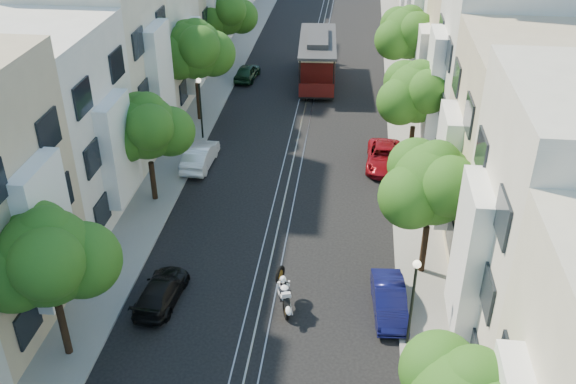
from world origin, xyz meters
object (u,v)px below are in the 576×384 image
(cable_car, at_px, (317,57))
(parked_car_w_far, at_px, (247,72))
(parked_car_e_mid, at_px, (389,300))
(parked_car_w_mid, at_px, (200,156))
(tree_w_a, at_px, (49,259))
(tree_e_c, at_px, (417,94))
(tree_w_c, at_px, (196,51))
(tree_w_d, at_px, (227,14))
(parked_car_e_far, at_px, (384,157))
(parked_car_w_near, at_px, (161,291))
(tree_w_b, at_px, (148,129))
(tree_e_b, at_px, (434,186))
(lamp_east, at_px, (414,291))
(lamp_west, at_px, (200,99))
(sportbike_rider, at_px, (284,292))
(tree_e_d, at_px, (408,34))

(cable_car, relative_size, parked_car_w_far, 2.48)
(parked_car_e_mid, xyz_separation_m, parked_car_w_mid, (-11.20, 12.31, 0.06))
(tree_w_a, bearing_deg, tree_e_c, 51.34)
(tree_e_c, relative_size, tree_w_c, 0.92)
(tree_w_d, bearing_deg, parked_car_e_far, -52.29)
(parked_car_w_near, bearing_deg, tree_w_b, -67.38)
(tree_e_b, xyz_separation_m, parked_car_w_near, (-11.66, -3.40, -4.16))
(tree_e_b, relative_size, tree_e_c, 1.03)
(cable_car, xyz_separation_m, parked_car_e_far, (5.10, -13.99, -1.46))
(tree_e_c, distance_m, cable_car, 15.32)
(tree_w_c, bearing_deg, cable_car, 48.11)
(tree_e_b, distance_m, tree_w_a, 16.01)
(parked_car_e_mid, bearing_deg, tree_w_d, 108.38)
(tree_e_c, distance_m, parked_car_w_far, 18.69)
(tree_e_b, distance_m, lamp_east, 5.41)
(lamp_east, relative_size, lamp_west, 1.00)
(tree_e_b, height_order, parked_car_w_far, tree_e_b)
(tree_w_d, bearing_deg, cable_car, -18.01)
(tree_e_c, xyz_separation_m, cable_car, (-6.76, 13.52, -2.52))
(sportbike_rider, bearing_deg, tree_e_c, 48.78)
(cable_car, bearing_deg, parked_car_w_mid, -115.24)
(sportbike_rider, height_order, parked_car_w_near, sportbike_rider)
(tree_e_d, bearing_deg, parked_car_w_far, 169.23)
(sportbike_rider, height_order, parked_car_w_far, sportbike_rider)
(parked_car_e_far, bearing_deg, lamp_east, -85.26)
(parked_car_e_far, relative_size, parked_car_w_near, 1.14)
(tree_w_a, xyz_separation_m, lamp_west, (0.84, 20.02, -1.89))
(tree_e_d, height_order, parked_car_e_far, tree_e_d)
(sportbike_rider, relative_size, parked_car_w_far, 0.58)
(lamp_west, distance_m, sportbike_rider, 18.01)
(tree_e_d, distance_m, tree_w_c, 15.60)
(lamp_west, bearing_deg, sportbike_rider, -65.79)
(tree_w_d, relative_size, parked_car_w_far, 1.74)
(tree_e_b, xyz_separation_m, sportbike_rider, (-6.22, -3.31, -3.77))
(tree_w_d, height_order, lamp_east, tree_w_d)
(tree_w_b, relative_size, lamp_east, 1.51)
(tree_e_b, xyz_separation_m, parked_car_w_mid, (-12.86, 9.34, -4.05))
(tree_e_c, relative_size, parked_car_w_mid, 1.56)
(tree_w_c, bearing_deg, tree_w_a, -90.00)
(tree_w_a, distance_m, parked_car_e_far, 22.05)
(lamp_west, relative_size, parked_car_w_far, 1.11)
(tree_e_c, height_order, lamp_west, tree_e_c)
(parked_car_w_near, bearing_deg, tree_e_c, -124.44)
(lamp_west, bearing_deg, tree_e_b, -43.85)
(tree_w_a, bearing_deg, parked_car_w_near, 52.72)
(tree_w_d, bearing_deg, parked_car_w_mid, -85.02)
(tree_e_b, xyz_separation_m, tree_w_d, (-14.40, 27.00, -0.13))
(tree_e_c, xyz_separation_m, tree_w_b, (-14.40, -6.00, -0.20))
(cable_car, distance_m, parked_car_w_mid, 16.41)
(tree_w_c, bearing_deg, parked_car_w_near, -81.96)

